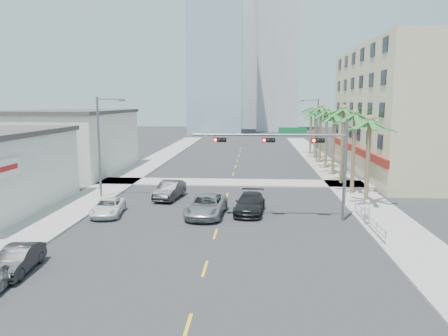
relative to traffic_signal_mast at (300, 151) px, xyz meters
name	(u,v)px	position (x,y,z in m)	size (l,w,h in m)	color
ground	(209,255)	(-5.78, -7.95, -5.06)	(260.00, 260.00, 0.00)	#262628
sidewalk_right	(350,188)	(6.22, 12.05, -4.99)	(4.00, 120.00, 0.15)	gray
sidewalk_left	(114,185)	(-17.78, 12.05, -4.99)	(4.00, 120.00, 0.15)	gray
sidewalk_cross	(231,183)	(-5.78, 14.05, -4.99)	(80.00, 4.00, 0.15)	gray
building_right	(420,111)	(16.21, 22.05, 2.43)	(15.25, 28.00, 15.00)	beige
building_left_far	(73,143)	(-25.28, 20.05, -1.46)	(11.00, 18.00, 7.20)	beige
tower_far_left	(216,43)	(-13.78, 87.05, 18.94)	(14.00, 14.00, 48.00)	#99B2C6
tower_far_right	(278,28)	(3.22, 102.05, 24.94)	(12.00, 12.00, 60.00)	#ADADB2
tower_far_center	(239,64)	(-8.78, 117.05, 15.94)	(16.00, 16.00, 42.00)	#ADADB2
traffic_signal_mast	(300,151)	(0.00, 0.00, 0.00)	(11.12, 0.54, 7.20)	slate
palm_tree_0	(370,121)	(5.82, 4.05, 2.02)	(4.80, 4.80, 7.80)	brown
palm_tree_1	(355,114)	(5.82, 9.25, 2.37)	(4.80, 4.80, 8.16)	brown
palm_tree_2	(344,110)	(5.82, 14.45, 2.72)	(4.80, 4.80, 8.52)	brown
palm_tree_3	(334,115)	(5.82, 19.65, 2.02)	(4.80, 4.80, 7.80)	brown
palm_tree_4	(327,111)	(5.82, 24.85, 2.37)	(4.80, 4.80, 8.16)	brown
palm_tree_5	(321,108)	(5.82, 30.05, 2.72)	(4.80, 4.80, 8.52)	brown
palm_tree_6	(316,112)	(5.82, 35.25, 2.02)	(4.80, 4.80, 7.80)	brown
palm_tree_7	(311,109)	(5.82, 40.45, 2.37)	(4.80, 4.80, 8.16)	brown
streetlight_left	(101,142)	(-16.78, 6.05, 0.00)	(2.55, 0.25, 9.00)	slate
streetlight_right	(316,127)	(5.21, 30.05, 0.00)	(2.55, 0.25, 9.00)	slate
guardrail	(368,219)	(4.52, -1.95, -4.39)	(0.08, 8.08, 1.00)	silver
car_parked_mid	(18,260)	(-15.18, -11.08, -4.40)	(1.40, 4.02, 1.32)	black
car_parked_far	(108,207)	(-14.38, 0.28, -4.43)	(2.08, 4.52, 1.26)	white
car_lane_left	(170,190)	(-10.78, 6.23, -4.27)	(1.67, 4.80, 1.58)	black
car_lane_center	(206,206)	(-6.88, 0.61, -4.27)	(2.62, 5.69, 1.58)	#A9A9AD
car_lane_right	(250,203)	(-3.60, 1.70, -4.31)	(2.12, 5.22, 1.51)	black
pedestrian	(367,212)	(4.52, -1.41, -4.04)	(0.64, 0.42, 1.75)	silver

